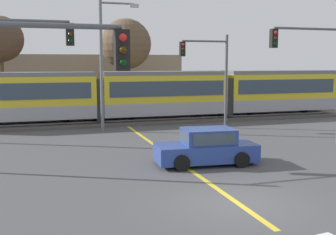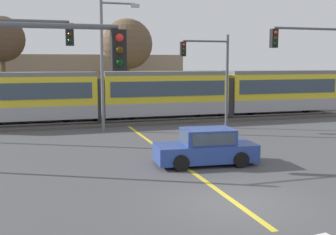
{
  "view_description": "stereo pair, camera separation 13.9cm",
  "coord_description": "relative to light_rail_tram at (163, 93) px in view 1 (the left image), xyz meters",
  "views": [
    {
      "loc": [
        -5.73,
        -11.22,
        4.28
      ],
      "look_at": [
        0.31,
        8.09,
        1.6
      ],
      "focal_mm": 45.0,
      "sensor_mm": 36.0,
      "label": 1
    },
    {
      "loc": [
        -5.59,
        -11.26,
        4.28
      ],
      "look_at": [
        0.31,
        8.09,
        1.6
      ],
      "focal_mm": 45.0,
      "sensor_mm": 36.0,
      "label": 2
    }
  ],
  "objects": [
    {
      "name": "rail_far",
      "position": [
        -3.05,
        0.73,
        -1.82
      ],
      "size": [
        120.0,
        0.08,
        0.1
      ],
      "primitive_type": "cube",
      "color": "#939399",
      "rests_on": "track_bed"
    },
    {
      "name": "bare_tree_east",
      "position": [
        -1.81,
        4.35,
        3.63
      ],
      "size": [
        4.03,
        4.03,
        7.71
      ],
      "color": "brown",
      "rests_on": "ground"
    },
    {
      "name": "light_rail_tram",
      "position": [
        0.0,
        0.0,
        0.0
      ],
      "size": [
        28.0,
        2.64,
        3.43
      ],
      "color": "#9E9EA3",
      "rests_on": "track_bed"
    },
    {
      "name": "traffic_light_near_left",
      "position": [
        -9.14,
        -19.92,
        1.6
      ],
      "size": [
        3.75,
        0.38,
        5.56
      ],
      "color": "#515459",
      "rests_on": "ground"
    },
    {
      "name": "bare_tree_west",
      "position": [
        -11.15,
        3.92,
        3.83
      ],
      "size": [
        3.31,
        3.31,
        7.58
      ],
      "color": "brown",
      "rests_on": "ground"
    },
    {
      "name": "traffic_light_mid_left",
      "position": [
        -10.02,
        -11.53,
        2.18
      ],
      "size": [
        4.25,
        0.38,
        6.46
      ],
      "color": "#515459",
      "rests_on": "ground"
    },
    {
      "name": "building_backdrop_far",
      "position": [
        -8.17,
        11.43,
        0.42
      ],
      "size": [
        24.96,
        6.0,
        4.93
      ],
      "primitive_type": "cube",
      "color": "gray",
      "rests_on": "ground"
    },
    {
      "name": "track_bed",
      "position": [
        -3.05,
        0.01,
        -1.96
      ],
      "size": [
        120.0,
        4.0,
        0.18
      ],
      "primitive_type": "cube",
      "color": "#4C4742",
      "rests_on": "ground"
    },
    {
      "name": "lane_centre_line",
      "position": [
        -3.05,
        -11.13,
        -2.04
      ],
      "size": [
        0.2,
        18.27,
        0.01
      ],
      "primitive_type": "cube",
      "color": "gold",
      "rests_on": "ground"
    },
    {
      "name": "street_lamp_centre",
      "position": [
        -4.69,
        -3.28,
        2.56
      ],
      "size": [
        2.46,
        0.28,
        8.01
      ],
      "color": "slate",
      "rests_on": "ground"
    },
    {
      "name": "ground_plane",
      "position": [
        -3.05,
        -17.96,
        -2.05
      ],
      "size": [
        200.0,
        200.0,
        0.0
      ],
      "primitive_type": "plane",
      "color": "#474749"
    },
    {
      "name": "rail_near",
      "position": [
        -3.05,
        -0.71,
        -1.82
      ],
      "size": [
        120.0,
        0.08,
        0.1
      ],
      "primitive_type": "cube",
      "color": "#939399",
      "rests_on": "track_bed"
    },
    {
      "name": "traffic_light_mid_right",
      "position": [
        4.79,
        -11.12,
        2.16
      ],
      "size": [
        4.25,
        0.38,
        6.34
      ],
      "color": "#515459",
      "rests_on": "ground"
    },
    {
      "name": "traffic_light_far_right",
      "position": [
        1.84,
        -4.37,
        1.89
      ],
      "size": [
        3.25,
        0.38,
        6.0
      ],
      "color": "#515459",
      "rests_on": "ground"
    },
    {
      "name": "sedan_crossing",
      "position": [
        -2.08,
        -13.14,
        -1.35
      ],
      "size": [
        4.32,
        2.16,
        1.52
      ],
      "color": "#284293",
      "rests_on": "ground"
    }
  ]
}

